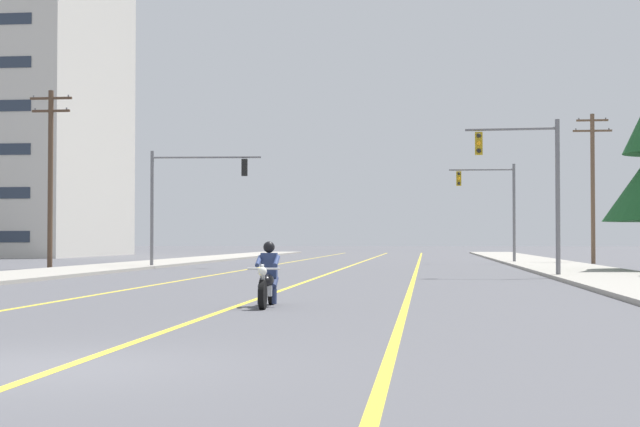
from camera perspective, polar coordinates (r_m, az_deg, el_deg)
ground_plane at (r=11.77m, az=-16.51°, el=-8.83°), size 400.00×400.00×0.00m
lane_stripe_center at (r=55.95m, az=1.99°, el=-3.09°), size 0.16×100.00×0.01m
lane_stripe_left at (r=56.49m, az=-2.73°, el=-3.08°), size 0.16×100.00×0.01m
lane_stripe_right at (r=55.79m, az=5.87°, el=-3.09°), size 0.16×100.00×0.01m
sidewalk_kerb_right at (r=51.26m, az=14.16°, el=-3.11°), size 4.40×110.00×0.14m
sidewalk_kerb_left at (r=53.25m, az=-11.19°, el=-3.07°), size 4.40×110.00×0.14m
motorcycle_with_rider at (r=21.34m, az=-3.15°, el=-4.02°), size 0.70×2.19×1.46m
traffic_signal_near_right at (r=38.27m, az=12.52°, el=2.25°), size 3.65×0.39×6.20m
traffic_signal_near_left at (r=50.98m, az=-8.11°, el=1.44°), size 5.88×0.62×6.20m
traffic_signal_mid_right at (r=60.26m, az=10.44°, el=0.89°), size 4.09×0.46×6.20m
utility_pole_left_near at (r=50.64m, az=-15.80°, el=2.37°), size 2.21×0.26×9.13m
utility_pole_right_far at (r=61.20m, az=15.98°, el=1.78°), size 2.37×0.26×9.27m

